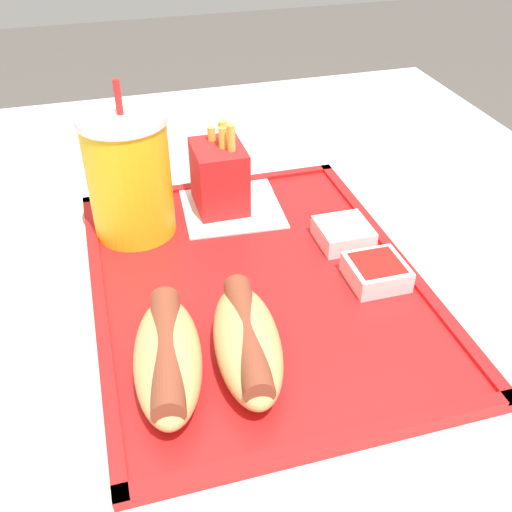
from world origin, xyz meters
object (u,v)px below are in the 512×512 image
(soda_cup, at_px, (129,175))
(sauce_cup_ketchup, at_px, (376,271))
(hot_dog_near, at_px, (247,341))
(hot_dog_far, at_px, (168,357))
(sauce_cup_mayo, at_px, (343,233))
(fries_carton, at_px, (220,176))

(soda_cup, bearing_deg, sauce_cup_ketchup, -125.97)
(hot_dog_near, bearing_deg, soda_cup, 16.24)
(hot_dog_far, xyz_separation_m, sauce_cup_ketchup, (0.07, -0.22, -0.01))
(hot_dog_far, relative_size, sauce_cup_mayo, 2.70)
(hot_dog_near, bearing_deg, sauce_cup_mayo, -45.61)
(soda_cup, bearing_deg, hot_dog_far, -179.86)
(sauce_cup_mayo, height_order, sauce_cup_ketchup, same)
(soda_cup, xyz_separation_m, hot_dog_near, (-0.23, -0.07, -0.05))
(fries_carton, bearing_deg, hot_dog_near, 171.95)
(fries_carton, bearing_deg, soda_cup, 102.45)
(sauce_cup_ketchup, bearing_deg, hot_dog_far, 108.10)
(hot_dog_near, bearing_deg, sauce_cup_ketchup, -64.82)
(sauce_cup_mayo, bearing_deg, sauce_cup_ketchup, -176.17)
(soda_cup, bearing_deg, hot_dog_near, -163.76)
(sauce_cup_mayo, distance_m, sauce_cup_ketchup, 0.07)
(soda_cup, xyz_separation_m, sauce_cup_ketchup, (-0.16, -0.22, -0.06))
(fries_carton, height_order, sauce_cup_mayo, fries_carton)
(hot_dog_near, distance_m, sauce_cup_ketchup, 0.17)
(fries_carton, bearing_deg, sauce_cup_ketchup, -147.41)
(hot_dog_far, distance_m, fries_carton, 0.27)
(hot_dog_near, bearing_deg, fries_carton, -8.05)
(sauce_cup_ketchup, bearing_deg, hot_dog_near, 115.18)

